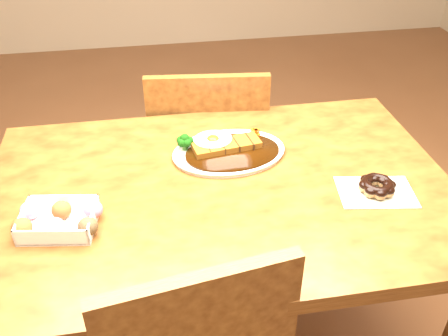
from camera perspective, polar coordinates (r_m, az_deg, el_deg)
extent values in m
cube|color=#4D240F|center=(1.30, -0.28, -2.70)|extent=(1.20, 0.80, 0.04)
cylinder|color=#4D240F|center=(1.83, -19.21, -7.23)|extent=(0.06, 0.06, 0.71)
cylinder|color=#4D240F|center=(1.92, 14.11, -3.73)|extent=(0.06, 0.06, 0.71)
cube|color=#4D240F|center=(1.96, -1.88, 1.02)|extent=(0.46, 0.46, 0.04)
cylinder|color=#4D240F|center=(2.24, 2.44, -1.21)|extent=(0.04, 0.04, 0.41)
cylinder|color=#4D240F|center=(2.23, -6.27, -1.50)|extent=(0.04, 0.04, 0.41)
cylinder|color=#4D240F|center=(1.98, 3.38, -7.01)|extent=(0.04, 0.04, 0.41)
cylinder|color=#4D240F|center=(1.97, -6.58, -7.36)|extent=(0.04, 0.04, 0.41)
cube|color=#4D240F|center=(1.67, -1.82, 4.23)|extent=(0.40, 0.07, 0.40)
ellipsoid|color=white|center=(1.40, 0.57, 1.76)|extent=(0.33, 0.25, 0.01)
ellipsoid|color=black|center=(1.38, 0.98, 1.78)|extent=(0.28, 0.21, 0.01)
cube|color=#6B380C|center=(1.39, 0.30, 2.54)|extent=(0.20, 0.10, 0.02)
ellipsoid|color=white|center=(1.40, -1.27, 3.29)|extent=(0.11, 0.10, 0.01)
ellipsoid|color=#FFB214|center=(1.40, -1.27, 3.33)|extent=(0.04, 0.04, 0.02)
cube|color=white|center=(1.21, -18.38, -5.62)|extent=(0.18, 0.15, 0.04)
ellipsoid|color=brown|center=(1.21, -22.10, -6.29)|extent=(0.05, 0.05, 0.04)
ellipsoid|color=pink|center=(1.19, -18.76, -6.38)|extent=(0.05, 0.05, 0.04)
ellipsoid|color=black|center=(1.16, -15.29, -6.46)|extent=(0.05, 0.05, 0.04)
ellipsoid|color=pink|center=(1.25, -21.31, -4.53)|extent=(0.05, 0.05, 0.04)
ellipsoid|color=brown|center=(1.23, -18.08, -4.58)|extent=(0.05, 0.05, 0.04)
ellipsoid|color=pink|center=(1.21, -14.74, -4.62)|extent=(0.05, 0.05, 0.04)
cube|color=silver|center=(1.32, 16.96, -2.64)|extent=(0.21, 0.16, 0.00)
torus|color=olive|center=(1.31, 17.08, -2.06)|extent=(0.10, 0.10, 0.03)
torus|color=black|center=(1.31, 17.14, -1.77)|extent=(0.09, 0.09, 0.02)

